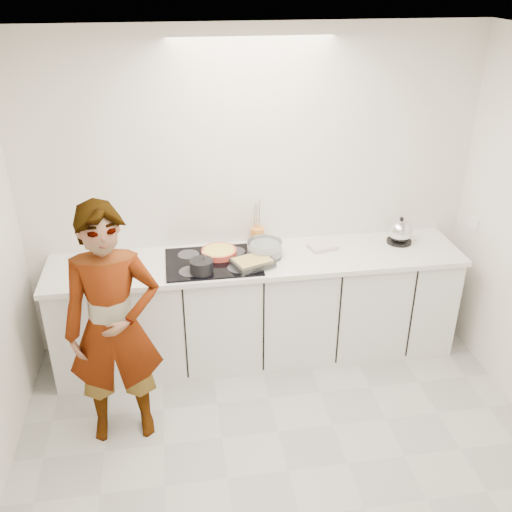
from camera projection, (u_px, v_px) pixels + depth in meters
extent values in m
cube|color=#B1B1AA|center=(288.00, 471.00, 3.72)|extent=(3.60, 3.20, 0.00)
cube|color=white|center=(303.00, 52.00, 2.53)|extent=(3.60, 3.20, 0.00)
cube|color=white|center=(252.00, 197.00, 4.53)|extent=(3.60, 0.00, 2.60)
cube|color=white|center=(473.00, 222.00, 4.65)|extent=(0.02, 0.15, 0.09)
cube|color=silver|center=(258.00, 310.00, 4.65)|extent=(3.20, 0.58, 0.87)
cube|color=white|center=(258.00, 260.00, 4.44)|extent=(3.24, 0.64, 0.04)
cube|color=black|center=(213.00, 262.00, 4.36)|extent=(0.72, 0.54, 0.01)
cylinder|color=#CE4233|center=(219.00, 252.00, 4.44)|extent=(0.34, 0.34, 0.04)
cylinder|color=#EDD44F|center=(219.00, 250.00, 4.43)|extent=(0.30, 0.30, 0.01)
cylinder|color=black|center=(202.00, 266.00, 4.18)|extent=(0.23, 0.23, 0.10)
cylinder|color=silver|center=(204.00, 260.00, 4.18)|extent=(0.02, 0.07, 0.15)
cube|color=silver|center=(253.00, 263.00, 4.28)|extent=(0.35, 0.30, 0.05)
cube|color=tan|center=(253.00, 260.00, 4.27)|extent=(0.31, 0.26, 0.02)
cylinder|color=silver|center=(265.00, 249.00, 4.43)|extent=(0.31, 0.31, 0.13)
cylinder|color=white|center=(265.00, 251.00, 4.44)|extent=(0.26, 0.26, 0.06)
cube|color=white|center=(322.00, 247.00, 4.57)|extent=(0.24, 0.20, 0.03)
cylinder|color=black|center=(399.00, 241.00, 4.68)|extent=(0.24, 0.24, 0.02)
sphere|color=silver|center=(400.00, 231.00, 4.63)|extent=(0.23, 0.23, 0.20)
sphere|color=black|center=(402.00, 219.00, 4.58)|extent=(0.04, 0.04, 0.03)
cylinder|color=orange|center=(258.00, 236.00, 4.64)|extent=(0.13, 0.13, 0.14)
imported|color=silver|center=(114.00, 328.00, 3.67)|extent=(0.64, 0.44, 1.72)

